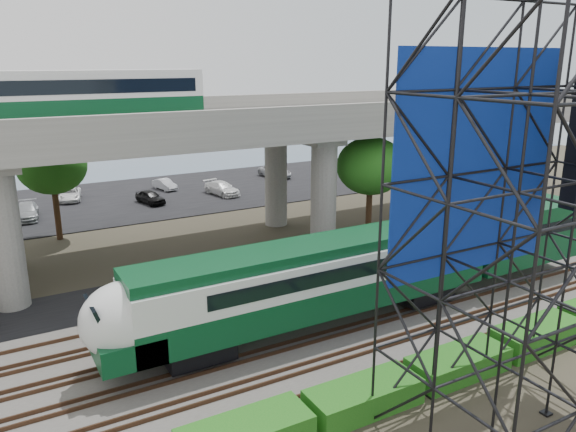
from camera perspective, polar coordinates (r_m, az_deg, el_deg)
ground at (r=25.64m, az=-0.18°, el=-14.85°), size 140.00×140.00×0.00m
ballast_bed at (r=27.13m, az=-2.30°, el=-12.79°), size 90.00×12.00×0.20m
service_road at (r=34.23m, az=-8.88°, el=-6.83°), size 90.00×5.00×0.08m
parking_lot at (r=55.88m, az=-17.51°, el=1.48°), size 90.00×18.00×0.08m
harbor_water at (r=77.15m, az=-21.08°, el=4.90°), size 140.00×40.00×0.03m
rail_tracks at (r=27.04m, az=-2.30°, el=-12.45°), size 90.00×9.52×0.16m
commuter_train at (r=28.50m, az=7.06°, el=-5.30°), size 29.30×3.06×4.30m
overpass at (r=37.12m, az=-12.86°, el=7.83°), size 80.00×12.00×12.40m
scaffold_tower at (r=20.48m, az=24.58°, el=-1.50°), size 9.36×6.36×15.00m
hedge_strip at (r=22.78m, az=7.72°, el=-17.65°), size 34.60×1.80×1.20m
trees at (r=36.73m, az=-19.26°, el=3.07°), size 40.94×16.94×7.69m
parked_cars at (r=55.57m, az=-15.62°, el=2.24°), size 37.28×9.73×1.28m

